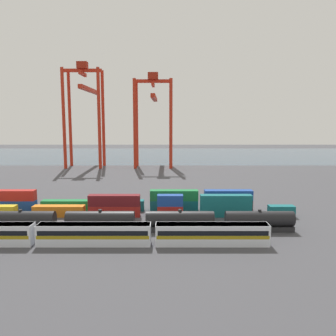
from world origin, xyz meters
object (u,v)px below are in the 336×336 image
at_px(passenger_train, 93,233).
at_px(shipping_container_15, 227,205).
at_px(freight_tank_row, 139,221).
at_px(gantry_crane_central, 153,110).
at_px(gantry_crane_west, 84,103).
at_px(shipping_container_6, 225,211).

bearing_deg(passenger_train, shipping_container_15, 40.52).
bearing_deg(freight_tank_row, gantry_crane_central, 90.77).
distance_m(passenger_train, shipping_container_15, 37.79).
xyz_separation_m(shipping_container_15, gantry_crane_west, (-55.78, 86.30, 29.65)).
distance_m(shipping_container_6, shipping_container_15, 5.81).
bearing_deg(shipping_container_6, freight_tank_row, -150.60).
height_order(freight_tank_row, gantry_crane_central, gantry_crane_central).
relative_size(passenger_train, gantry_crane_west, 1.27).
distance_m(shipping_container_6, gantry_crane_west, 110.77).
distance_m(passenger_train, freight_tank_row, 11.11).
relative_size(passenger_train, freight_tank_row, 1.01).
xyz_separation_m(freight_tank_row, shipping_container_6, (19.45, 10.96, -0.85)).
xyz_separation_m(shipping_container_6, shipping_container_15, (1.53, 5.61, 0.00)).
xyz_separation_m(passenger_train, gantry_crane_central, (6.35, 110.40, 25.81)).
xyz_separation_m(passenger_train, gantry_crane_west, (-27.06, 110.84, 28.81)).
height_order(passenger_train, freight_tank_row, freight_tank_row).
xyz_separation_m(shipping_container_6, gantry_crane_central, (-20.83, 91.46, 26.66)).
xyz_separation_m(freight_tank_row, shipping_container_15, (20.98, 16.57, -0.85)).
height_order(freight_tank_row, shipping_container_6, freight_tank_row).
xyz_separation_m(freight_tank_row, gantry_crane_central, (-1.38, 102.43, 25.81)).
relative_size(freight_tank_row, shipping_container_15, 5.21).
height_order(passenger_train, shipping_container_6, passenger_train).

